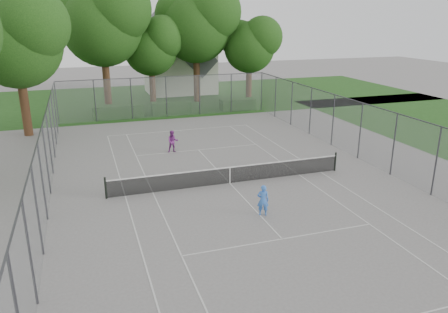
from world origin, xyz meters
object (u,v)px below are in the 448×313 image
object	(u,v)px
house	(180,60)
girl_player	(263,200)
tennis_net	(230,174)
woman_player	(173,142)

from	to	relation	value
house	girl_player	bearing A→B (deg)	-96.67
tennis_net	girl_player	xyz separation A→B (m)	(0.13, -4.10, 0.21)
tennis_net	girl_player	world-z (taller)	girl_player
tennis_net	woman_player	size ratio (longest dim) A/B	8.82
tennis_net	girl_player	size ratio (longest dim) A/B	8.95
tennis_net	woman_player	distance (m)	6.65
woman_player	girl_player	bearing A→B (deg)	-74.19
house	girl_player	xyz separation A→B (m)	(-3.88, -33.22, -3.01)
tennis_net	woman_player	world-z (taller)	woman_player
girl_player	woman_player	size ratio (longest dim) A/B	0.99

